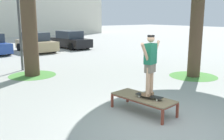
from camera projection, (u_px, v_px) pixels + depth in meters
ground_plane at (155, 125)px, 6.55m from camera, size 120.00×120.00×0.00m
skate_box at (143, 98)px, 7.36m from camera, size 1.00×1.98×0.46m
skateboard at (149, 96)px, 7.19m from camera, size 0.42×0.82×0.09m
skater at (150, 61)px, 6.98m from camera, size 0.98×0.38×1.69m
grass_patch_near_right at (193, 76)px, 11.90m from camera, size 2.19×2.19×0.01m
grass_patch_mid_back at (33, 75)px, 12.09m from camera, size 2.19×2.19×0.01m
car_tan at (36, 43)px, 20.20m from camera, size 2.21×4.34×1.50m
car_black at (70, 40)px, 22.38m from camera, size 2.21×4.34×1.50m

